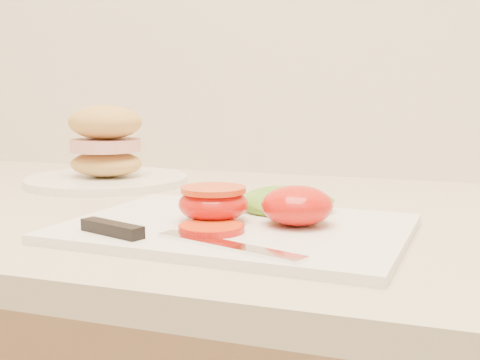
% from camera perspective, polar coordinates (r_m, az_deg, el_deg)
% --- Properties ---
extents(cutting_board, '(0.36, 0.27, 0.01)m').
position_cam_1_polar(cutting_board, '(0.63, -0.30, -4.60)').
color(cutting_board, white).
rests_on(cutting_board, counter).
extents(tomato_half_dome, '(0.08, 0.08, 0.04)m').
position_cam_1_polar(tomato_half_dome, '(0.63, 5.44, -2.41)').
color(tomato_half_dome, red).
rests_on(tomato_half_dome, cutting_board).
extents(tomato_half_cut, '(0.08, 0.08, 0.04)m').
position_cam_1_polar(tomato_half_cut, '(0.64, -2.54, -2.13)').
color(tomato_half_cut, red).
rests_on(tomato_half_cut, cutting_board).
extents(tomato_slice_0, '(0.06, 0.06, 0.01)m').
position_cam_1_polar(tomato_slice_0, '(0.60, -2.72, -4.57)').
color(tomato_slice_0, '#ED5223').
rests_on(tomato_slice_0, cutting_board).
extents(lettuce_leaf_0, '(0.12, 0.10, 0.02)m').
position_cam_1_polar(lettuce_leaf_0, '(0.69, 4.40, -2.08)').
color(lettuce_leaf_0, '#62AC2D').
rests_on(lettuce_leaf_0, cutting_board).
extents(knife, '(0.24, 0.07, 0.01)m').
position_cam_1_polar(knife, '(0.57, -8.03, -5.17)').
color(knife, silver).
rests_on(knife, cutting_board).
extents(sandwich_plate, '(0.26, 0.26, 0.13)m').
position_cam_1_polar(sandwich_plate, '(0.98, -12.57, 2.28)').
color(sandwich_plate, white).
rests_on(sandwich_plate, counter).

